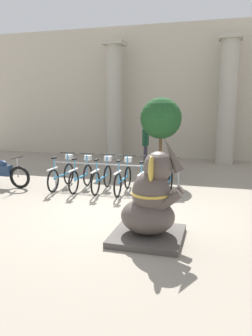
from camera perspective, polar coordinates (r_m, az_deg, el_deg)
The scene contains 14 objects.
ground_plane at distance 7.43m, azimuth -1.89°, elevation -7.96°, with size 60.00×60.00×0.00m, color gray.
building_facade at distance 15.47m, azimuth 8.00°, elevation 12.86°, with size 20.00×0.20×6.00m.
column_left at distance 15.03m, azimuth -1.98°, elevation 11.59°, with size 0.91×0.91×5.16m.
column_right at distance 14.31m, azimuth 17.24°, elevation 11.18°, with size 0.91×0.91×5.16m.
bike_rack at distance 9.27m, azimuth -2.17°, elevation -0.33°, with size 3.75×0.05×0.77m.
bicycle_0 at distance 9.82m, azimuth -11.12°, elevation -1.14°, with size 0.48×1.65×1.01m.
bicycle_1 at distance 9.55m, azimuth -7.77°, elevation -1.37°, with size 0.48×1.65×1.01m.
bicycle_2 at distance 9.34m, azimuth -4.16°, elevation -1.57°, with size 0.48×1.65×1.01m.
bicycle_3 at distance 9.13m, azimuth -0.46°, elevation -1.82°, with size 0.48×1.65×1.01m.
bicycle_4 at distance 8.95m, azimuth 3.36°, elevation -2.10°, with size 0.48×1.65×1.01m.
bicycle_5 at distance 8.82m, azimuth 7.34°, elevation -2.36°, with size 0.48×1.65×1.01m.
elephant_statue at distance 5.89m, azimuth 4.33°, elevation -6.42°, with size 1.27×1.27×1.90m.
person_pedestrian at distance 12.97m, azimuth 3.42°, elevation 4.82°, with size 0.23×0.47×1.75m.
potted_tree at distance 10.69m, azimuth 6.09°, elevation 7.70°, with size 1.33×1.33×2.67m.
Camera 1 is at (2.15, -6.71, 2.37)m, focal length 35.00 mm.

